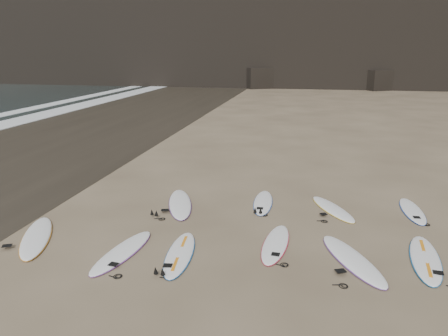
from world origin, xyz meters
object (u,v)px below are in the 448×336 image
at_px(surfboard_3, 352,259).
at_px(surfboard_11, 36,237).
at_px(surfboard_1, 180,253).
at_px(surfboard_7, 333,209).
at_px(surfboard_0, 122,251).
at_px(surfboard_5, 180,203).
at_px(surfboard_2, 276,243).
at_px(surfboard_4, 425,258).
at_px(surfboard_8, 412,211).
at_px(surfboard_6, 263,202).

distance_m(surfboard_3, surfboard_11, 7.79).
relative_size(surfboard_1, surfboard_7, 1.04).
bearing_deg(surfboard_0, surfboard_5, 91.43).
bearing_deg(surfboard_3, surfboard_1, 162.74).
bearing_deg(surfboard_5, surfboard_0, -114.72).
relative_size(surfboard_2, surfboard_4, 0.91).
distance_m(surfboard_2, surfboard_8, 4.86).
distance_m(surfboard_0, surfboard_2, 3.70).
xyz_separation_m(surfboard_7, surfboard_8, (2.31, 0.29, -0.00)).
height_order(surfboard_1, surfboard_7, surfboard_1).
bearing_deg(surfboard_4, surfboard_1, -164.89).
relative_size(surfboard_0, surfboard_8, 1.10).
bearing_deg(surfboard_3, surfboard_2, 139.79).
height_order(surfboard_0, surfboard_5, surfboard_5).
height_order(surfboard_1, surfboard_5, surfboard_5).
xyz_separation_m(surfboard_5, surfboard_6, (2.50, 0.63, -0.01)).
relative_size(surfboard_3, surfboard_7, 1.15).
xyz_separation_m(surfboard_6, surfboard_7, (2.11, -0.17, 0.00)).
distance_m(surfboard_1, surfboard_11, 3.86).
relative_size(surfboard_2, surfboard_7, 1.02).
height_order(surfboard_3, surfboard_11, surfboard_11).
distance_m(surfboard_0, surfboard_11, 2.52).
xyz_separation_m(surfboard_1, surfboard_2, (2.16, 0.98, -0.00)).
relative_size(surfboard_1, surfboard_8, 1.07).
distance_m(surfboard_5, surfboard_8, 6.96).
xyz_separation_m(surfboard_4, surfboard_11, (-9.42, -0.61, 0.00)).
bearing_deg(surfboard_0, surfboard_1, 14.71).
height_order(surfboard_0, surfboard_7, surfboard_0).
xyz_separation_m(surfboard_4, surfboard_7, (-1.93, 2.91, -0.00)).
relative_size(surfboard_0, surfboard_6, 1.09).
height_order(surfboard_7, surfboard_11, surfboard_11).
bearing_deg(surfboard_0, surfboard_4, 16.02).
distance_m(surfboard_3, surfboard_8, 4.09).
distance_m(surfboard_2, surfboard_4, 3.42).
xyz_separation_m(surfboard_3, surfboard_5, (-4.90, 2.81, 0.00)).
xyz_separation_m(surfboard_1, surfboard_3, (3.94, 0.46, 0.00)).
distance_m(surfboard_0, surfboard_7, 6.34).
relative_size(surfboard_4, surfboard_8, 1.14).
xyz_separation_m(surfboard_2, surfboard_11, (-6.01, -0.77, 0.01)).
height_order(surfboard_2, surfboard_7, surfboard_2).
distance_m(surfboard_1, surfboard_7, 5.22).
height_order(surfboard_2, surfboard_8, surfboard_2).
relative_size(surfboard_5, surfboard_8, 1.22).
relative_size(surfboard_5, surfboard_11, 1.01).
xyz_separation_m(surfboard_4, surfboard_6, (-4.04, 3.08, -0.01)).
bearing_deg(surfboard_5, surfboard_4, -38.76).
height_order(surfboard_1, surfboard_6, surfboard_1).
height_order(surfboard_4, surfboard_6, surfboard_4).
bearing_deg(surfboard_8, surfboard_0, -151.72).
xyz_separation_m(surfboard_3, surfboard_6, (-2.40, 3.44, -0.01)).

